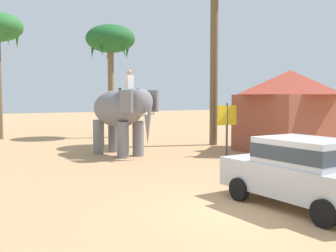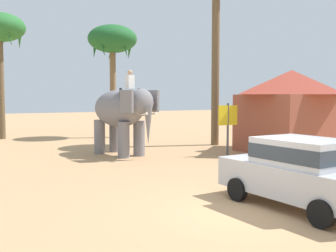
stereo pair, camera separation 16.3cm
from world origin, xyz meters
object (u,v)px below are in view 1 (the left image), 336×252
object	(u,v)px
elephant_with_mahout	(121,112)
roadside_hut	(289,108)
palm_tree_left_of_road	(110,42)
car_sedan_foreground	(303,170)
motorcycle_end_of_row	(328,155)
signboard_yellow	(227,119)

from	to	relation	value
elephant_with_mahout	roadside_hut	xyz separation A→B (m)	(7.93, -2.46, 0.13)
elephant_with_mahout	palm_tree_left_of_road	xyz separation A→B (m)	(2.31, 7.85, 4.27)
car_sedan_foreground	elephant_with_mahout	world-z (taller)	elephant_with_mahout
car_sedan_foreground	motorcycle_end_of_row	bearing A→B (deg)	34.97
motorcycle_end_of_row	roadside_hut	distance (m)	4.91
car_sedan_foreground	roadside_hut	distance (m)	10.59
palm_tree_left_of_road	signboard_yellow	size ratio (longest dim) A/B	3.06
roadside_hut	signboard_yellow	bearing A→B (deg)	177.36
car_sedan_foreground	motorcycle_end_of_row	distance (m)	6.25
elephant_with_mahout	motorcycle_end_of_row	xyz separation A→B (m)	(5.89, -6.61, -1.53)
car_sedan_foreground	palm_tree_left_of_road	xyz separation A→B (m)	(1.53, 18.04, 5.34)
motorcycle_end_of_row	roadside_hut	xyz separation A→B (m)	(2.04, 4.15, 1.66)
car_sedan_foreground	palm_tree_left_of_road	distance (m)	18.87
signboard_yellow	car_sedan_foreground	bearing A→B (deg)	-113.84
car_sedan_foreground	elephant_with_mahout	bearing A→B (deg)	94.38
elephant_with_mahout	signboard_yellow	xyz separation A→B (m)	(4.27, -2.29, -0.30)
signboard_yellow	roadside_hut	bearing A→B (deg)	-2.64
elephant_with_mahout	signboard_yellow	size ratio (longest dim) A/B	1.67
car_sedan_foreground	signboard_yellow	world-z (taller)	signboard_yellow
elephant_with_mahout	signboard_yellow	distance (m)	4.85
car_sedan_foreground	roadside_hut	bearing A→B (deg)	47.22
palm_tree_left_of_road	roadside_hut	bearing A→B (deg)	-61.43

